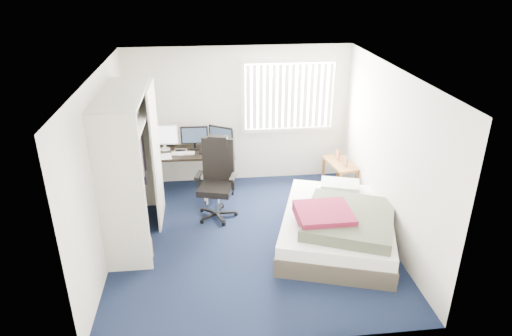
{
  "coord_description": "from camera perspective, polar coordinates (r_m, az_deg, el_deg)",
  "views": [
    {
      "loc": [
        -0.59,
        -5.8,
        3.8
      ],
      "look_at": [
        0.11,
        0.4,
        0.97
      ],
      "focal_mm": 32.0,
      "sensor_mm": 36.0,
      "label": 1
    }
  ],
  "objects": [
    {
      "name": "footstool",
      "position": [
        7.89,
        -5.59,
        -3.12
      ],
      "size": [
        0.31,
        0.27,
        0.22
      ],
      "color": "white",
      "rests_on": "ground"
    },
    {
      "name": "ground",
      "position": [
        6.96,
        -0.58,
        -8.7
      ],
      "size": [
        4.2,
        4.2,
        0.0
      ],
      "primitive_type": "plane",
      "color": "black",
      "rests_on": "ground"
    },
    {
      "name": "pine_box",
      "position": [
        6.73,
        -14.67,
        -9.37
      ],
      "size": [
        0.46,
        0.39,
        0.3
      ],
      "primitive_type": "cube",
      "rotation": [
        0.0,
        0.0,
        0.27
      ],
      "color": "tan",
      "rests_on": "ground"
    },
    {
      "name": "window_assembly",
      "position": [
        8.28,
        4.18,
        8.93
      ],
      "size": [
        1.72,
        0.09,
        1.32
      ],
      "color": "white",
      "rests_on": "ground"
    },
    {
      "name": "desk",
      "position": [
        8.14,
        -7.98,
        2.35
      ],
      "size": [
        1.53,
        0.75,
        1.2
      ],
      "color": "black",
      "rests_on": "ground"
    },
    {
      "name": "closet",
      "position": [
        6.63,
        -15.4,
        1.83
      ],
      "size": [
        0.64,
        1.84,
        2.22
      ],
      "color": "beige",
      "rests_on": "ground"
    },
    {
      "name": "bed",
      "position": [
        6.81,
        10.24,
        -7.02
      ],
      "size": [
        2.13,
        2.47,
        0.69
      ],
      "color": "#3D352C",
      "rests_on": "ground"
    },
    {
      "name": "room_shell",
      "position": [
        6.26,
        -0.63,
        2.96
      ],
      "size": [
        4.2,
        4.2,
        4.2
      ],
      "color": "silver",
      "rests_on": "ground"
    },
    {
      "name": "nightstand",
      "position": [
        8.3,
        10.48,
        0.3
      ],
      "size": [
        0.52,
        0.83,
        0.71
      ],
      "color": "brown",
      "rests_on": "ground"
    },
    {
      "name": "office_chair",
      "position": [
        7.35,
        -4.86,
        -2.31
      ],
      "size": [
        0.76,
        0.76,
        1.31
      ],
      "color": "black",
      "rests_on": "ground"
    }
  ]
}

